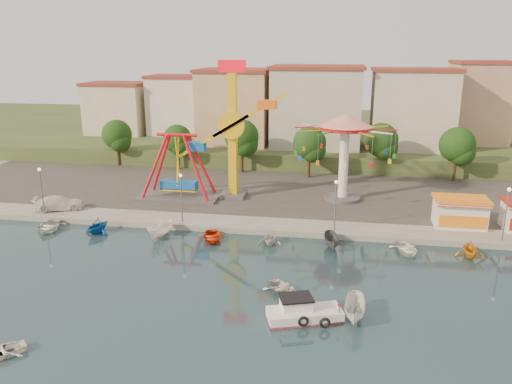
% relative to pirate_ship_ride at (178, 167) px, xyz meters
% --- Properties ---
extents(ground, '(200.00, 200.00, 0.00)m').
position_rel_pirate_ship_ride_xyz_m(ground, '(11.15, -21.73, -4.39)').
color(ground, '#122D33').
rests_on(ground, ground).
extents(quay_deck, '(200.00, 100.00, 0.60)m').
position_rel_pirate_ship_ride_xyz_m(quay_deck, '(11.15, 40.27, -4.09)').
color(quay_deck, '#9E998E').
rests_on(quay_deck, ground).
extents(asphalt_pad, '(90.00, 28.00, 0.01)m').
position_rel_pirate_ship_ride_xyz_m(asphalt_pad, '(11.15, 8.27, -3.79)').
color(asphalt_pad, '#4C4944').
rests_on(asphalt_pad, quay_deck).
extents(hill_terrace, '(200.00, 60.00, 3.00)m').
position_rel_pirate_ship_ride_xyz_m(hill_terrace, '(11.15, 45.27, -2.89)').
color(hill_terrace, '#384C26').
rests_on(hill_terrace, ground).
extents(pirate_ship_ride, '(10.00, 5.00, 8.00)m').
position_rel_pirate_ship_ride_xyz_m(pirate_ship_ride, '(0.00, 0.00, 0.00)').
color(pirate_ship_ride, '#59595E').
rests_on(pirate_ship_ride, quay_deck).
extents(kamikaze_tower, '(8.76, 3.10, 16.50)m').
position_rel_pirate_ship_ride_xyz_m(kamikaze_tower, '(7.03, 1.04, 3.96)').
color(kamikaze_tower, '#59595E').
rests_on(kamikaze_tower, quay_deck).
extents(wave_swinger, '(11.60, 11.60, 10.40)m').
position_rel_pirate_ship_ride_xyz_m(wave_swinger, '(19.90, 2.35, 3.80)').
color(wave_swinger, '#59595E').
rests_on(wave_swinger, quay_deck).
extents(booth_left, '(5.40, 3.78, 3.08)m').
position_rel_pirate_ship_ride_xyz_m(booth_left, '(31.86, -5.24, -2.23)').
color(booth_left, white).
rests_on(booth_left, quay_deck).
extents(lamp_post_0, '(0.14, 0.14, 5.00)m').
position_rel_pirate_ship_ride_xyz_m(lamp_post_0, '(-12.85, -8.73, -1.29)').
color(lamp_post_0, '#59595E').
rests_on(lamp_post_0, quay_deck).
extents(lamp_post_1, '(0.14, 0.14, 5.00)m').
position_rel_pirate_ship_ride_xyz_m(lamp_post_1, '(3.15, -8.73, -1.29)').
color(lamp_post_1, '#59595E').
rests_on(lamp_post_1, quay_deck).
extents(lamp_post_2, '(0.14, 0.14, 5.00)m').
position_rel_pirate_ship_ride_xyz_m(lamp_post_2, '(19.15, -8.73, -1.29)').
color(lamp_post_2, '#59595E').
rests_on(lamp_post_2, quay_deck).
extents(lamp_post_3, '(0.14, 0.14, 5.00)m').
position_rel_pirate_ship_ride_xyz_m(lamp_post_3, '(35.15, -8.73, -1.29)').
color(lamp_post_3, '#59595E').
rests_on(lamp_post_3, quay_deck).
extents(tree_0, '(4.60, 4.60, 7.19)m').
position_rel_pirate_ship_ride_xyz_m(tree_0, '(-14.85, 15.25, 1.08)').
color(tree_0, '#382314').
rests_on(tree_0, quay_deck).
extents(tree_1, '(4.35, 4.35, 6.80)m').
position_rel_pirate_ship_ride_xyz_m(tree_1, '(-4.85, 14.52, 0.81)').
color(tree_1, '#382314').
rests_on(tree_1, quay_deck).
extents(tree_2, '(5.02, 5.02, 7.85)m').
position_rel_pirate_ship_ride_xyz_m(tree_2, '(5.15, 14.08, 1.52)').
color(tree_2, '#382314').
rests_on(tree_2, quay_deck).
extents(tree_3, '(4.68, 4.68, 7.32)m').
position_rel_pirate_ship_ride_xyz_m(tree_3, '(15.15, 12.64, 1.16)').
color(tree_3, '#382314').
rests_on(tree_3, quay_deck).
extents(tree_4, '(4.86, 4.86, 7.60)m').
position_rel_pirate_ship_ride_xyz_m(tree_4, '(25.15, 15.63, 1.35)').
color(tree_4, '#382314').
rests_on(tree_4, quay_deck).
extents(tree_5, '(4.83, 4.83, 7.54)m').
position_rel_pirate_ship_ride_xyz_m(tree_5, '(35.15, 13.81, 1.31)').
color(tree_5, '#382314').
rests_on(tree_5, quay_deck).
extents(building_0, '(9.26, 9.53, 11.87)m').
position_rel_pirate_ship_ride_xyz_m(building_0, '(-22.22, 24.34, 4.54)').
color(building_0, beige).
rests_on(building_0, hill_terrace).
extents(building_1, '(12.33, 9.01, 8.63)m').
position_rel_pirate_ship_ride_xyz_m(building_1, '(-10.18, 29.66, 2.92)').
color(building_1, silver).
rests_on(building_1, hill_terrace).
extents(building_2, '(11.95, 9.28, 11.23)m').
position_rel_pirate_ship_ride_xyz_m(building_2, '(2.97, 30.24, 4.22)').
color(building_2, tan).
rests_on(building_2, hill_terrace).
extents(building_3, '(12.59, 10.50, 9.20)m').
position_rel_pirate_ship_ride_xyz_m(building_3, '(16.76, 27.08, 3.20)').
color(building_3, beige).
rests_on(building_3, hill_terrace).
extents(building_4, '(10.75, 9.23, 9.24)m').
position_rel_pirate_ship_ride_xyz_m(building_4, '(30.22, 30.48, 3.22)').
color(building_4, beige).
rests_on(building_4, hill_terrace).
extents(building_5, '(12.77, 10.96, 11.21)m').
position_rel_pirate_ship_ride_xyz_m(building_5, '(43.52, 28.61, 4.21)').
color(building_5, tan).
rests_on(building_5, hill_terrace).
extents(cabin_motorboat, '(5.58, 3.54, 1.84)m').
position_rel_pirate_ship_ride_xyz_m(cabin_motorboat, '(17.26, -25.47, -3.90)').
color(cabin_motorboat, white).
rests_on(cabin_motorboat, ground).
extents(rowboat_a, '(4.06, 4.19, 0.71)m').
position_rel_pirate_ship_ride_xyz_m(rowboat_a, '(15.48, -21.81, -4.04)').
color(rowboat_a, silver).
rests_on(rowboat_a, ground).
extents(rowboat_b, '(3.66, 3.71, 0.63)m').
position_rel_pirate_ship_ride_xyz_m(rowboat_b, '(-0.90, -32.96, -4.08)').
color(rowboat_b, white).
rests_on(rowboat_b, ground).
extents(skiff, '(1.73, 3.99, 1.51)m').
position_rel_pirate_ship_ride_xyz_m(skiff, '(20.90, -24.81, -3.64)').
color(skiff, white).
rests_on(skiff, ground).
extents(van, '(5.85, 4.09, 1.57)m').
position_rel_pirate_ship_ride_xyz_m(van, '(-12.00, -7.02, -3.01)').
color(van, white).
rests_on(van, quay_deck).
extents(moored_boat_0, '(3.64, 4.52, 0.83)m').
position_rel_pirate_ship_ride_xyz_m(moored_boat_0, '(-10.42, -11.93, -3.98)').
color(moored_boat_0, silver).
rests_on(moored_boat_0, ground).
extents(moored_boat_1, '(3.40, 3.70, 1.64)m').
position_rel_pirate_ship_ride_xyz_m(moored_boat_1, '(-4.97, -11.93, -3.58)').
color(moored_boat_1, '#124F9F').
rests_on(moored_boat_1, ground).
extents(moored_boat_2, '(2.19, 4.17, 1.53)m').
position_rel_pirate_ship_ride_xyz_m(moored_boat_2, '(1.87, -11.93, -3.63)').
color(moored_boat_2, white).
rests_on(moored_boat_2, ground).
extents(moored_boat_3, '(3.52, 4.26, 0.76)m').
position_rel_pirate_ship_ride_xyz_m(moored_boat_3, '(7.18, -11.93, -4.01)').
color(moored_boat_3, red).
rests_on(moored_boat_3, ground).
extents(moored_boat_4, '(2.75, 3.06, 1.45)m').
position_rel_pirate_ship_ride_xyz_m(moored_boat_4, '(13.10, -11.93, -3.67)').
color(moored_boat_4, silver).
rests_on(moored_boat_4, ground).
extents(moored_boat_5, '(1.87, 3.72, 1.37)m').
position_rel_pirate_ship_ride_xyz_m(moored_boat_5, '(18.99, -11.93, -3.71)').
color(moored_boat_5, '#4F4E53').
rests_on(moored_boat_5, ground).
extents(moored_boat_6, '(3.35, 4.10, 0.74)m').
position_rel_pirate_ship_ride_xyz_m(moored_boat_6, '(25.92, -11.93, -4.02)').
color(moored_boat_6, white).
rests_on(moored_boat_6, ground).
extents(moored_boat_7, '(2.79, 3.17, 1.57)m').
position_rel_pirate_ship_ride_xyz_m(moored_boat_7, '(31.49, -11.93, -3.61)').
color(moored_boat_7, orange).
rests_on(moored_boat_7, ground).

